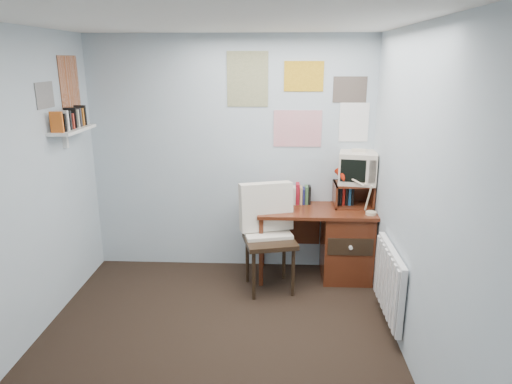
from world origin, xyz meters
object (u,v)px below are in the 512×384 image
crt_tv (358,166)px  radiator (389,282)px  wall_shelf (73,130)px  desk (341,241)px  desk_chair (270,241)px  tv_riser (353,195)px  desk_lamp (372,196)px

crt_tv → radiator: 1.32m
radiator → wall_shelf: wall_shelf is taller
wall_shelf → desk: bearing=8.4°
desk_chair → wall_shelf: (-1.83, -0.07, 1.10)m
desk → desk_chair: desk_chair is taller
radiator → wall_shelf: size_ratio=1.29×
crt_tv → tv_riser: bearing=-140.2°
desk_lamp → crt_tv: size_ratio=1.03×
desk_chair → desk_lamp: desk_lamp is taller
desk → radiator: (0.29, -0.93, 0.01)m
desk_chair → desk_lamp: (1.00, 0.15, 0.44)m
desk → desk_chair: (-0.74, -0.30, 0.11)m
tv_riser → crt_tv: bearing=29.3°
desk → desk_lamp: 0.63m
desk_chair → crt_tv: bearing=12.7°
desk → desk_lamp: size_ratio=3.09×
tv_riser → crt_tv: size_ratio=1.06×
radiator → desk: bearing=107.2°
desk_chair → tv_riser: size_ratio=2.58×
desk_chair → crt_tv: size_ratio=2.74×
desk_lamp → radiator: desk_lamp is taller
tv_riser → radiator: tv_riser is taller
crt_tv → radiator: crt_tv is taller
desk → tv_riser: 0.51m
desk_chair → desk_lamp: 1.11m
desk_lamp → tv_riser: (-0.14, 0.27, -0.07)m
desk → crt_tv: size_ratio=3.18×
desk → tv_riser: (0.12, 0.11, 0.48)m
desk_lamp → crt_tv: 0.39m
desk_chair → radiator: (1.03, -0.62, -0.10)m
desk_lamp → radiator: size_ratio=0.49×
tv_riser → crt_tv: (0.04, 0.02, 0.30)m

